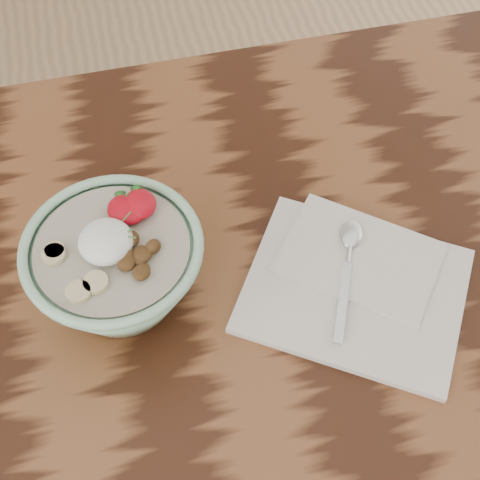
# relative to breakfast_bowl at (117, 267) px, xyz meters

# --- Properties ---
(table) EXTENTS (1.60, 0.90, 0.75)m
(table) POSITION_rel_breakfast_bowl_xyz_m (0.23, -0.03, -0.16)
(table) COLOR black
(table) RESTS_ON ground
(breakfast_bowl) EXTENTS (0.21, 0.21, 0.14)m
(breakfast_bowl) POSITION_rel_breakfast_bowl_xyz_m (0.00, 0.00, 0.00)
(breakfast_bowl) COLOR #9CD2AD
(breakfast_bowl) RESTS_ON table
(napkin) EXTENTS (0.34, 0.32, 0.02)m
(napkin) POSITION_rel_breakfast_bowl_xyz_m (0.28, -0.05, -0.06)
(napkin) COLOR silver
(napkin) RESTS_ON table
(spoon) EXTENTS (0.09, 0.17, 0.01)m
(spoon) POSITION_rel_breakfast_bowl_xyz_m (0.29, -0.01, -0.05)
(spoon) COLOR silver
(spoon) RESTS_ON napkin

